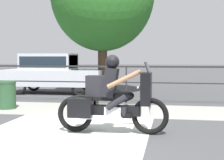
% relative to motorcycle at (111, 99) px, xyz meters
% --- Properties ---
extents(ground_plane, '(120.00, 120.00, 0.00)m').
position_rel_motorcycle_xyz_m(ground_plane, '(-0.28, -0.44, -0.71)').
color(ground_plane, '#424244').
extents(sidewalk_band, '(44.00, 2.40, 0.01)m').
position_rel_motorcycle_xyz_m(sidewalk_band, '(-0.28, 2.96, -0.70)').
color(sidewalk_band, '#99968E').
rests_on(sidewalk_band, ground).
extents(crosswalk_band, '(3.41, 6.00, 0.01)m').
position_rel_motorcycle_xyz_m(crosswalk_band, '(-0.92, -0.64, -0.70)').
color(crosswalk_band, silver).
rests_on(crosswalk_band, ground).
extents(fence_railing, '(36.00, 0.05, 1.26)m').
position_rel_motorcycle_xyz_m(fence_railing, '(-0.28, 4.61, 0.28)').
color(fence_railing, '#232326').
rests_on(fence_railing, ground).
extents(motorcycle, '(2.31, 0.76, 1.61)m').
position_rel_motorcycle_xyz_m(motorcycle, '(0.00, 0.00, 0.00)').
color(motorcycle, black).
rests_on(motorcycle, ground).
extents(parked_car, '(4.16, 1.71, 1.69)m').
position_rel_motorcycle_xyz_m(parked_car, '(-3.77, 7.09, 0.24)').
color(parked_car, '#B7BCC4').
rests_on(parked_car, ground).
extents(trash_bin, '(0.60, 0.60, 0.84)m').
position_rel_motorcycle_xyz_m(trash_bin, '(-3.66, 2.67, -0.29)').
color(trash_bin, '#284C2D').
rests_on(trash_bin, ground).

